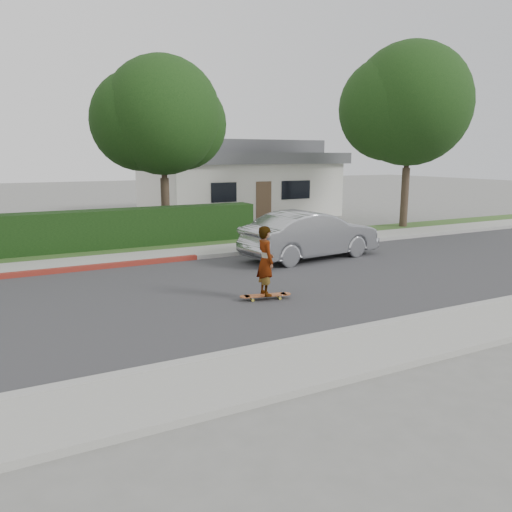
# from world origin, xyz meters

# --- Properties ---
(ground) EXTENTS (120.00, 120.00, 0.00)m
(ground) POSITION_xyz_m (0.00, 0.00, 0.00)
(ground) COLOR slate
(ground) RESTS_ON ground
(road) EXTENTS (60.00, 8.00, 0.01)m
(road) POSITION_xyz_m (0.00, 0.00, 0.01)
(road) COLOR #2D2D30
(road) RESTS_ON ground
(curb_near) EXTENTS (60.00, 0.20, 0.15)m
(curb_near) POSITION_xyz_m (0.00, -4.10, 0.07)
(curb_near) COLOR #9E9E99
(curb_near) RESTS_ON ground
(sidewalk_near) EXTENTS (60.00, 1.60, 0.12)m
(sidewalk_near) POSITION_xyz_m (0.00, -5.00, 0.06)
(sidewalk_near) COLOR gray
(sidewalk_near) RESTS_ON ground
(curb_far) EXTENTS (60.00, 0.20, 0.15)m
(curb_far) POSITION_xyz_m (0.00, 4.10, 0.07)
(curb_far) COLOR #9E9E99
(curb_far) RESTS_ON ground
(sidewalk_far) EXTENTS (60.00, 1.60, 0.12)m
(sidewalk_far) POSITION_xyz_m (0.00, 5.00, 0.06)
(sidewalk_far) COLOR gray
(sidewalk_far) RESTS_ON ground
(planting_strip) EXTENTS (60.00, 1.60, 0.10)m
(planting_strip) POSITION_xyz_m (0.00, 6.60, 0.05)
(planting_strip) COLOR #2D4C1E
(planting_strip) RESTS_ON ground
(hedge) EXTENTS (15.00, 1.00, 1.50)m
(hedge) POSITION_xyz_m (-3.00, 7.20, 0.75)
(hedge) COLOR black
(hedge) RESTS_ON ground
(tree_center) EXTENTS (5.66, 4.84, 7.44)m
(tree_center) POSITION_xyz_m (1.49, 9.19, 4.90)
(tree_center) COLOR #33261C
(tree_center) RESTS_ON ground
(tree_right) EXTENTS (6.32, 5.60, 8.56)m
(tree_right) POSITION_xyz_m (12.49, 6.69, 5.63)
(tree_right) COLOR #33261C
(tree_right) RESTS_ON ground
(house) EXTENTS (10.60, 8.60, 4.30)m
(house) POSITION_xyz_m (8.00, 16.00, 2.10)
(house) COLOR beige
(house) RESTS_ON ground
(skateboard) EXTENTS (1.29, 0.54, 0.12)m
(skateboard) POSITION_xyz_m (0.80, -1.20, 0.11)
(skateboard) COLOR #AD9E2F
(skateboard) RESTS_ON ground
(skateboarder) EXTENTS (0.46, 0.65, 1.68)m
(skateboarder) POSITION_xyz_m (0.80, -1.20, 0.97)
(skateboarder) COLOR white
(skateboarder) RESTS_ON skateboard
(car_silver) EXTENTS (5.07, 2.27, 1.62)m
(car_silver) POSITION_xyz_m (4.56, 2.53, 0.81)
(car_silver) COLOR #A1A3A8
(car_silver) RESTS_ON ground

